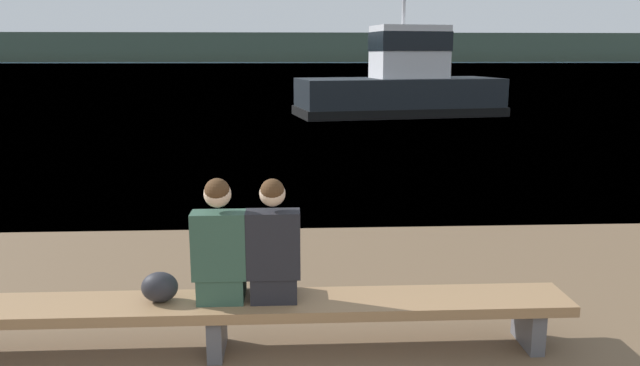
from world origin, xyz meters
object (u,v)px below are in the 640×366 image
bench_main (216,311)px  person_left (220,249)px  shopping_bag (160,287)px  tugboat_red (401,87)px  person_right (273,250)px

bench_main → person_left: 0.52m
person_left → shopping_bag: (-0.50, 0.01, -0.31)m
person_left → tugboat_red: (5.07, 19.93, 0.21)m
bench_main → person_left: size_ratio=5.66×
person_right → person_left: bearing=-179.9°
tugboat_red → person_left: bearing=155.5°
shopping_bag → person_right: bearing=-0.4°
shopping_bag → bench_main: bearing=-2.6°
person_left → person_right: bearing=0.1°
person_left → bench_main: bearing=-163.4°
bench_main → shopping_bag: 0.50m
person_right → shopping_bag: person_right is taller
person_left → tugboat_red: 20.57m
bench_main → person_right: bearing=1.7°
bench_main → tugboat_red: 20.60m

